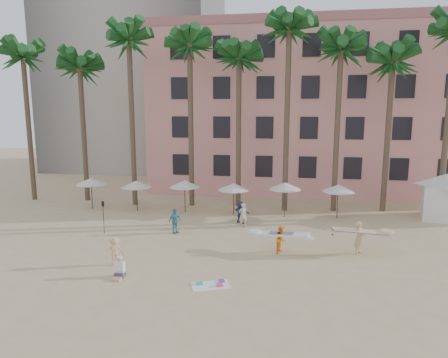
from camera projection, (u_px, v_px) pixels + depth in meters
The scene contains 11 objects.
ground at pixel (221, 281), 19.49m from camera, with size 120.00×120.00×0.00m, color #D1B789.
pink_hotel at pixel (325, 112), 42.36m from camera, with size 35.00×14.00×16.00m, color #E99B8E.
palm_row at pixel (257, 49), 31.77m from camera, with size 44.40×5.40×16.30m.
umbrella_row at pixel (209, 185), 31.71m from camera, with size 22.50×2.70×2.73m.
cabana at pixel (445, 192), 30.14m from camera, with size 5.45×5.45×3.50m.
beach_towel at pixel (212, 285), 19.01m from camera, with size 2.04×1.57×0.14m.
carrier_yellow at pixel (359, 236), 22.96m from camera, with size 3.19×1.24×1.94m.
carrier_white at pixel (281, 238), 23.27m from camera, with size 3.26×1.37×1.58m.
beachgoers at pixel (197, 224), 26.29m from camera, with size 7.02×10.30×1.76m.
paddle at pixel (103, 213), 26.67m from camera, with size 0.18×0.04×2.23m.
seated_man at pixel (119, 270), 19.86m from camera, with size 0.46×0.80×1.04m.
Camera 1 is at (2.97, -18.09, 8.29)m, focal length 32.00 mm.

